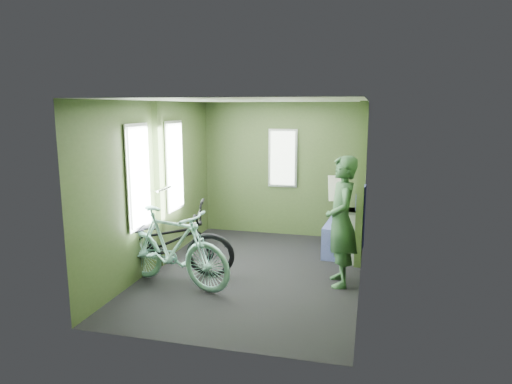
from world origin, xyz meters
TOP-DOWN VIEW (x-y plane):
  - room at (-0.04, 0.04)m, footprint 4.00×4.02m
  - bicycle_black at (-1.12, -0.44)m, footprint 1.99×1.14m
  - bicycle_mint at (-0.88, -0.69)m, footprint 1.77×0.96m
  - passenger at (1.15, -0.12)m, footprint 0.51×0.73m
  - waste_box at (1.26, 0.77)m, footprint 0.23×0.32m
  - bench_seat at (1.15, 1.18)m, footprint 0.60×0.99m

SIDE VIEW (x-z plane):
  - bicycle_black at x=-1.12m, z-range -0.55..0.55m
  - bicycle_mint at x=-0.88m, z-range -0.52..0.52m
  - bench_seat at x=1.15m, z-range -0.21..0.80m
  - waste_box at x=1.26m, z-range 0.00..0.78m
  - passenger at x=1.15m, z-range 0.00..1.64m
  - room at x=-0.04m, z-range 0.28..2.59m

